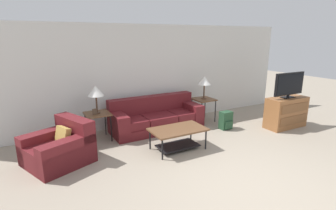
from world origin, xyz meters
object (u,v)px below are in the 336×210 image
(table_lamp_left, at_px, (96,91))
(tv_console, at_px, (286,112))
(couch, at_px, (156,118))
(coffee_table, at_px, (178,134))
(side_table_left, at_px, (97,116))
(table_lamp_right, at_px, (204,81))
(backpack, at_px, (226,121))
(television, at_px, (289,84))
(side_table_right, at_px, (204,101))
(armchair, at_px, (60,148))

(table_lamp_left, relative_size, tv_console, 0.55)
(couch, xyz_separation_m, coffee_table, (-0.14, -1.31, 0.04))
(table_lamp_left, bearing_deg, tv_console, -17.81)
(side_table_left, bearing_deg, tv_console, -17.81)
(couch, xyz_separation_m, side_table_left, (-1.46, 0.00, 0.27))
(table_lamp_right, height_order, tv_console, table_lamp_right)
(backpack, bearing_deg, tv_console, -23.02)
(tv_console, relative_size, television, 1.12)
(couch, xyz_separation_m, side_table_right, (1.46, 0.00, 0.27))
(coffee_table, relative_size, table_lamp_right, 1.85)
(side_table_right, xyz_separation_m, tv_console, (1.57, -1.44, -0.18))
(couch, height_order, armchair, couch)
(couch, bearing_deg, side_table_left, 179.90)
(coffee_table, xyz_separation_m, tv_console, (3.17, -0.13, 0.06))
(side_table_left, xyz_separation_m, side_table_right, (2.92, 0.00, 0.00))
(tv_console, relative_size, backpack, 2.46)
(table_lamp_right, xyz_separation_m, tv_console, (1.57, -1.44, -0.74))
(tv_console, bearing_deg, backpack, 156.98)
(table_lamp_left, distance_m, table_lamp_right, 2.92)
(backpack, bearing_deg, armchair, 179.36)
(side_table_left, relative_size, tv_console, 0.56)
(side_table_right, distance_m, tv_console, 2.14)
(couch, xyz_separation_m, tv_console, (3.03, -1.44, 0.10))
(coffee_table, distance_m, table_lamp_right, 2.22)
(side_table_left, relative_size, backpack, 1.39)
(armchair, bearing_deg, table_lamp_left, 40.66)
(armchair, distance_m, side_table_left, 1.23)
(television, bearing_deg, armchair, 172.99)
(side_table_left, distance_m, table_lamp_right, 2.98)
(side_table_right, bearing_deg, backpack, -82.46)
(couch, bearing_deg, tv_console, -25.42)
(table_lamp_left, bearing_deg, television, -17.80)
(armchair, relative_size, backpack, 2.92)
(table_lamp_right, bearing_deg, coffee_table, -140.63)
(tv_console, distance_m, backpack, 1.60)
(couch, relative_size, tv_console, 2.05)
(side_table_left, relative_size, television, 0.63)
(side_table_left, relative_size, table_lamp_left, 1.02)
(armchair, height_order, television, television)
(armchair, distance_m, television, 5.51)
(side_table_left, distance_m, table_lamp_left, 0.56)
(table_lamp_left, xyz_separation_m, tv_console, (4.49, -1.44, -0.74))
(couch, bearing_deg, television, -25.41)
(armchair, bearing_deg, side_table_right, 11.50)
(tv_console, xyz_separation_m, backpack, (-1.46, 0.62, -0.17))
(table_lamp_left, xyz_separation_m, table_lamp_right, (2.92, 0.00, 0.00))
(coffee_table, distance_m, television, 3.27)
(tv_console, bearing_deg, side_table_left, 162.19)
(armchair, bearing_deg, television, -7.01)
(television, distance_m, backpack, 1.83)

